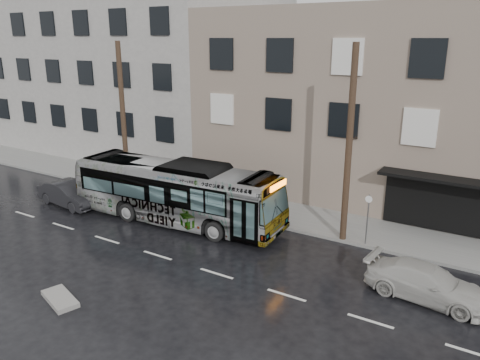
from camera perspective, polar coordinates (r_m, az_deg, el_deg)
The scene contains 11 objects.
ground at distance 23.18m, azimuth -5.91°, elevation -6.82°, with size 120.00×120.00×0.00m, color black.
sidewalk at distance 26.90m, azimuth 0.45°, elevation -3.12°, with size 90.00×3.60×0.15m, color gray.
building_taupe at distance 30.73m, azimuth 16.40°, elevation 9.16°, with size 20.00×12.00×11.00m, color gray.
building_grey at distance 43.87m, azimuth -13.91°, elevation 14.78°, with size 26.00×15.00×16.00m, color #A8A59F.
utility_pole_front at distance 21.57m, azimuth 13.15°, elevation 4.03°, with size 0.30×0.30×9.00m, color #3F2E1F.
utility_pole_rear at distance 29.10m, azimuth -14.05°, elevation 7.24°, with size 0.30×0.30×9.00m, color #3F2E1F.
sign_post at distance 22.22m, azimuth 15.26°, elevation -4.67°, with size 0.06×0.06×2.40m, color slate.
bus at distance 24.51m, azimuth -7.85°, elevation -1.46°, with size 2.74×11.72×3.26m, color #B2B2B2.
white_sedan at distance 18.97m, azimuth 21.79°, elevation -11.55°, with size 1.81×4.44×1.29m, color #B6B3AD.
dark_sedan at distance 28.61m, azimuth -20.09°, elevation -1.61°, with size 1.49×4.29×1.41m, color black.
slush_pile at distance 18.98m, azimuth -21.08°, elevation -13.36°, with size 1.80×0.80×0.18m, color gray.
Camera 1 is at (13.12, -16.69, 9.32)m, focal length 35.00 mm.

